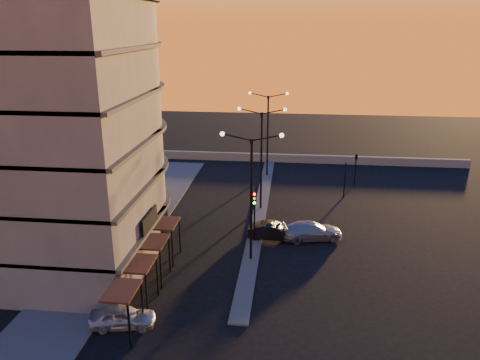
% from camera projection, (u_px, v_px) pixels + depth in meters
% --- Properties ---
extents(ground, '(120.00, 120.00, 0.00)m').
position_uv_depth(ground, '(251.00, 259.00, 34.23)').
color(ground, black).
rests_on(ground, ground).
extents(sidewalk_west, '(5.00, 40.00, 0.12)m').
position_uv_depth(sidewalk_west, '(130.00, 229.00, 39.11)').
color(sidewalk_west, '#504F4D').
rests_on(sidewalk_west, ground).
extents(median, '(1.20, 36.00, 0.12)m').
position_uv_depth(median, '(261.00, 208.00, 43.64)').
color(median, '#504F4D').
rests_on(median, ground).
extents(parapet, '(44.00, 0.50, 1.00)m').
position_uv_depth(parapet, '(286.00, 158.00, 58.37)').
color(parapet, slate).
rests_on(parapet, ground).
extents(building, '(14.35, 17.08, 25.00)m').
position_uv_depth(building, '(49.00, 93.00, 32.00)').
color(building, '#635E57').
rests_on(building, ground).
extents(streetlamp_near, '(4.32, 0.32, 9.51)m').
position_uv_depth(streetlamp_near, '(251.00, 187.00, 32.46)').
color(streetlamp_near, black).
rests_on(streetlamp_near, ground).
extents(streetlamp_mid, '(4.32, 0.32, 9.51)m').
position_uv_depth(streetlamp_mid, '(261.00, 151.00, 41.89)').
color(streetlamp_mid, black).
rests_on(streetlamp_mid, ground).
extents(streetlamp_far, '(4.32, 0.32, 9.51)m').
position_uv_depth(streetlamp_far, '(268.00, 128.00, 51.32)').
color(streetlamp_far, black).
rests_on(streetlamp_far, ground).
extents(traffic_light_main, '(0.28, 0.44, 4.25)m').
position_uv_depth(traffic_light_main, '(254.00, 208.00, 36.02)').
color(traffic_light_main, black).
rests_on(traffic_light_main, ground).
extents(signal_east_a, '(0.13, 0.16, 3.60)m').
position_uv_depth(signal_east_a, '(345.00, 179.00, 45.96)').
color(signal_east_a, black).
rests_on(signal_east_a, ground).
extents(signal_east_b, '(0.42, 1.99, 3.60)m').
position_uv_depth(signal_east_b, '(356.00, 157.00, 49.20)').
color(signal_east_b, black).
rests_on(signal_east_b, ground).
extents(car_hatchback, '(3.89, 2.09, 1.26)m').
position_uv_depth(car_hatchback, '(122.00, 317.00, 26.44)').
color(car_hatchback, '#B4B8BD').
rests_on(car_hatchback, ground).
extents(car_sedan, '(4.22, 1.74, 1.36)m').
position_uv_depth(car_sedan, '(274.00, 231.00, 37.29)').
color(car_sedan, black).
rests_on(car_sedan, ground).
extents(car_wagon, '(5.23, 3.13, 1.42)m').
position_uv_depth(car_wagon, '(311.00, 231.00, 37.32)').
color(car_wagon, '#9EA2A6').
rests_on(car_wagon, ground).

